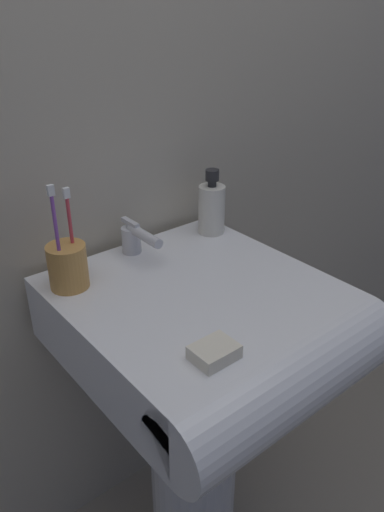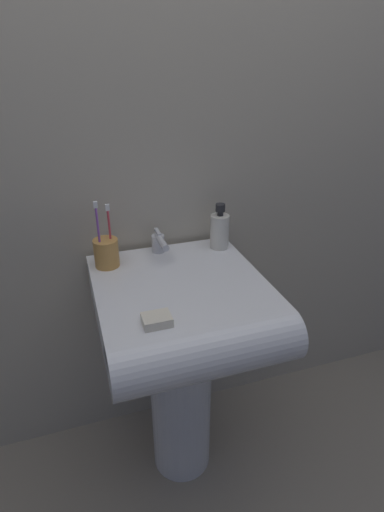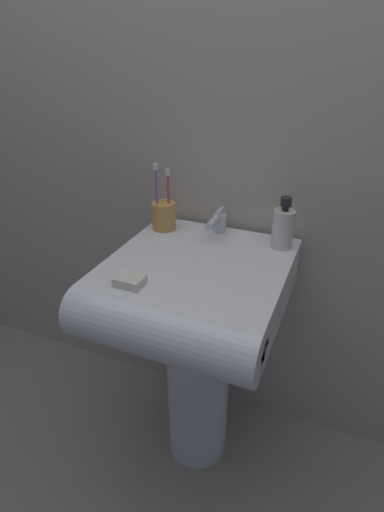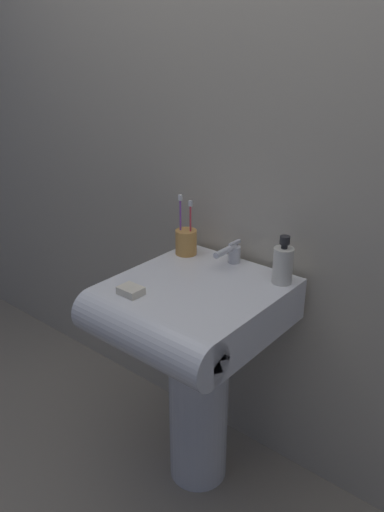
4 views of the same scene
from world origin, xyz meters
name	(u,v)px [view 4 (image 4 of 4)]	position (x,y,z in m)	size (l,w,h in m)	color
ground_plane	(198,470)	(0.00, 0.00, 0.00)	(6.00, 6.00, 0.00)	gray
wall_back	(256,140)	(0.00, 0.29, 1.20)	(5.00, 0.05, 2.40)	#B7AD99
sink_pedestal	(199,401)	(0.00, 0.00, 0.32)	(0.21, 0.21, 0.65)	white
sink_basin	(188,310)	(0.00, -0.06, 0.72)	(0.50, 0.57, 0.14)	white
faucet	(232,253)	(-0.01, 0.19, 0.83)	(0.04, 0.13, 0.08)	silver
toothbrush_cup	(186,241)	(-0.19, 0.16, 0.84)	(0.08, 0.08, 0.22)	#D19347
soap_bottle	(283,264)	(0.20, 0.17, 0.86)	(0.06, 0.06, 0.16)	silver
bar_soap	(131,291)	(-0.11, -0.19, 0.80)	(0.07, 0.06, 0.02)	silver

